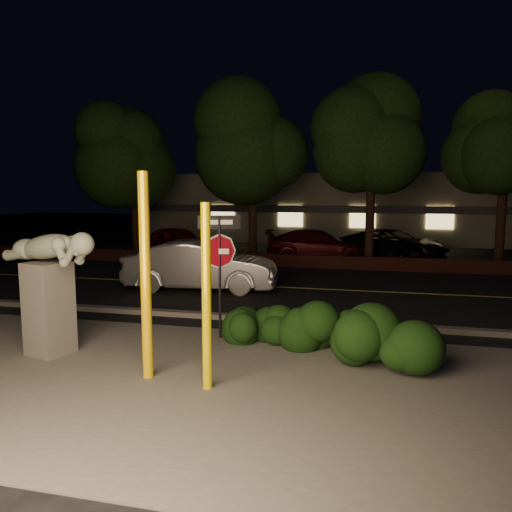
# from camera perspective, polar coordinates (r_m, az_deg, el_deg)

# --- Properties ---
(ground) EXTENTS (90.00, 90.00, 0.00)m
(ground) POSITION_cam_1_polar(r_m,az_deg,el_deg) (18.40, 4.77, -1.90)
(ground) COLOR black
(ground) RESTS_ON ground
(patio) EXTENTS (14.00, 6.00, 0.02)m
(patio) POSITION_cam_1_polar(r_m,az_deg,el_deg) (8.04, -7.96, -14.11)
(patio) COLOR #4C4944
(patio) RESTS_ON ground
(road) EXTENTS (80.00, 8.00, 0.01)m
(road) POSITION_cam_1_polar(r_m,az_deg,el_deg) (15.49, 3.03, -3.62)
(road) COLOR black
(road) RESTS_ON ground
(lane_marking) EXTENTS (80.00, 0.12, 0.00)m
(lane_marking) POSITION_cam_1_polar(r_m,az_deg,el_deg) (15.48, 3.03, -3.57)
(lane_marking) COLOR #C0B54C
(lane_marking) RESTS_ON road
(curb) EXTENTS (80.00, 0.25, 0.12)m
(curb) POSITION_cam_1_polar(r_m,az_deg,el_deg) (11.57, -0.77, -7.10)
(curb) COLOR #4C4944
(curb) RESTS_ON ground
(brick_wall) EXTENTS (40.00, 0.35, 0.50)m
(brick_wall) POSITION_cam_1_polar(r_m,az_deg,el_deg) (19.63, 5.37, -0.59)
(brick_wall) COLOR #4F1E19
(brick_wall) RESTS_ON ground
(parking_lot) EXTENTS (40.00, 12.00, 0.01)m
(parking_lot) POSITION_cam_1_polar(r_m,az_deg,el_deg) (25.27, 7.25, 0.59)
(parking_lot) COLOR black
(parking_lot) RESTS_ON ground
(building) EXTENTS (22.00, 10.20, 4.00)m
(building) POSITION_cam_1_polar(r_m,az_deg,el_deg) (33.06, 8.88, 5.60)
(building) COLOR #686353
(building) RESTS_ON ground
(tree_far_a) EXTENTS (4.60, 4.60, 7.43)m
(tree_far_a) POSITION_cam_1_polar(r_m,az_deg,el_deg) (23.69, -13.86, 12.92)
(tree_far_a) COLOR black
(tree_far_a) RESTS_ON ground
(tree_far_b) EXTENTS (5.20, 5.20, 8.41)m
(tree_far_b) POSITION_cam_1_polar(r_m,az_deg,el_deg) (22.02, -0.38, 15.44)
(tree_far_b) COLOR black
(tree_far_b) RESTS_ON ground
(tree_far_c) EXTENTS (4.80, 4.80, 7.84)m
(tree_far_c) POSITION_cam_1_polar(r_m,az_deg,el_deg) (20.92, 13.19, 14.60)
(tree_far_c) COLOR black
(tree_far_c) RESTS_ON ground
(tree_far_d) EXTENTS (4.40, 4.40, 7.42)m
(tree_far_d) POSITION_cam_1_polar(r_m,az_deg,el_deg) (21.90, 26.74, 13.05)
(tree_far_d) COLOR black
(tree_far_d) RESTS_ON ground
(yellow_pole_left) EXTENTS (0.16, 0.16, 3.25)m
(yellow_pole_left) POSITION_cam_1_polar(r_m,az_deg,el_deg) (7.91, -12.51, -2.40)
(yellow_pole_left) COLOR #FFC205
(yellow_pole_left) RESTS_ON ground
(yellow_pole_right) EXTENTS (0.14, 0.14, 2.80)m
(yellow_pole_right) POSITION_cam_1_polar(r_m,az_deg,el_deg) (7.37, -5.68, -4.79)
(yellow_pole_right) COLOR #F6DA00
(yellow_pole_right) RESTS_ON ground
(signpost) EXTENTS (0.80, 0.31, 2.48)m
(signpost) POSITION_cam_1_polar(r_m,az_deg,el_deg) (9.89, -4.19, 0.50)
(signpost) COLOR black
(signpost) RESTS_ON ground
(sculpture) EXTENTS (2.12, 1.06, 2.27)m
(sculpture) POSITION_cam_1_polar(r_m,az_deg,el_deg) (9.65, -22.59, -2.42)
(sculpture) COLOR #4C4944
(sculpture) RESTS_ON ground
(hedge_center) EXTENTS (1.94, 1.18, 0.95)m
(hedge_center) POSITION_cam_1_polar(r_m,az_deg,el_deg) (9.82, -0.72, -7.23)
(hedge_center) COLOR black
(hedge_center) RESTS_ON ground
(hedge_right) EXTENTS (1.78, 1.23, 1.06)m
(hedge_right) POSITION_cam_1_polar(r_m,az_deg,el_deg) (9.57, 7.59, -7.32)
(hedge_right) COLOR black
(hedge_right) RESTS_ON ground
(hedge_far_right) EXTENTS (1.90, 1.53, 1.14)m
(hedge_far_right) POSITION_cam_1_polar(r_m,az_deg,el_deg) (8.62, 14.79, -8.86)
(hedge_far_right) COLOR black
(hedge_far_right) RESTS_ON ground
(silver_sedan) EXTENTS (4.66, 2.09, 1.49)m
(silver_sedan) POSITION_cam_1_polar(r_m,az_deg,el_deg) (15.02, -6.29, -1.14)
(silver_sedan) COLOR #B0AFB4
(silver_sedan) RESTS_ON ground
(parked_car_red) EXTENTS (4.16, 2.92, 1.31)m
(parked_car_red) POSITION_cam_1_polar(r_m,az_deg,el_deg) (23.86, -8.88, 1.74)
(parked_car_red) COLOR maroon
(parked_car_red) RESTS_ON ground
(parked_car_darkred) EXTENTS (4.72, 2.45, 1.31)m
(parked_car_darkred) POSITION_cam_1_polar(r_m,az_deg,el_deg) (22.07, 7.02, 1.32)
(parked_car_darkred) COLOR #410B11
(parked_car_darkred) RESTS_ON ground
(parked_car_dark) EXTENTS (5.20, 3.82, 1.31)m
(parked_car_dark) POSITION_cam_1_polar(r_m,az_deg,el_deg) (22.75, 15.35, 1.29)
(parked_car_dark) COLOR black
(parked_car_dark) RESTS_ON ground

